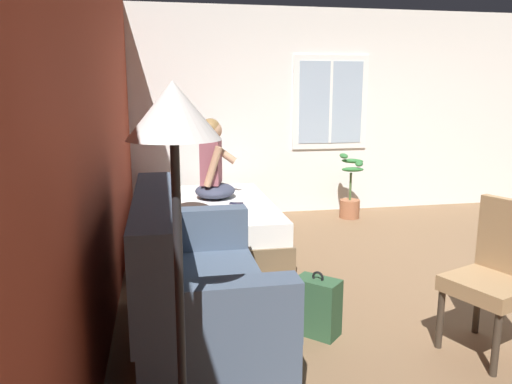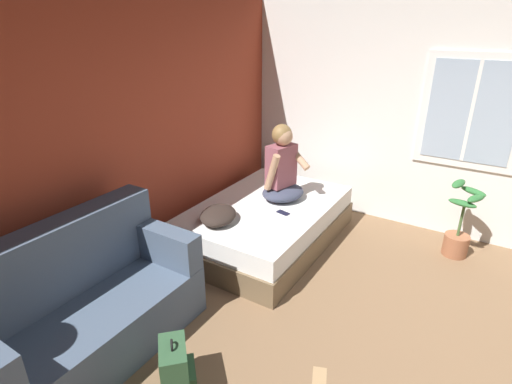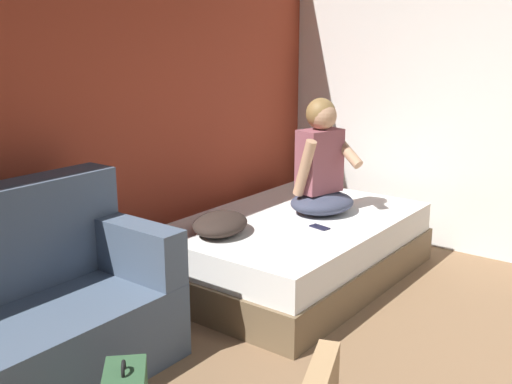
# 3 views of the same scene
# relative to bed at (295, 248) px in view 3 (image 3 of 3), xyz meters

# --- Properties ---
(wall_back_accent) EXTENTS (10.59, 0.16, 2.70)m
(wall_back_accent) POSITION_rel_bed_xyz_m (-1.48, 0.94, 1.11)
(wall_back_accent) COLOR #993823
(wall_back_accent) RESTS_ON ground
(bed) EXTENTS (2.05, 1.36, 0.48)m
(bed) POSITION_rel_bed_xyz_m (0.00, 0.00, 0.00)
(bed) COLOR brown
(bed) RESTS_ON ground
(couch) EXTENTS (1.70, 0.83, 1.04)m
(couch) POSITION_rel_bed_xyz_m (-2.17, 0.32, 0.16)
(couch) COLOR #47566B
(couch) RESTS_ON ground
(person_seated) EXTENTS (0.61, 0.55, 0.88)m
(person_seated) POSITION_rel_bed_xyz_m (0.23, -0.07, 0.60)
(person_seated) COLOR #383D51
(person_seated) RESTS_ON bed
(throw_pillow) EXTENTS (0.58, 0.51, 0.14)m
(throw_pillow) POSITION_rel_bed_xyz_m (-0.63, 0.21, 0.31)
(throw_pillow) COLOR #2D231E
(throw_pillow) RESTS_ON bed
(cell_phone) EXTENTS (0.10, 0.15, 0.01)m
(cell_phone) POSITION_rel_bed_xyz_m (-0.11, -0.27, 0.25)
(cell_phone) COLOR black
(cell_phone) RESTS_ON bed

